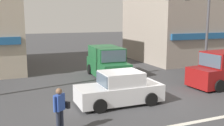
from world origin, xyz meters
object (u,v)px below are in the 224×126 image
object	(u,v)px
van_crossing_rightbound	(107,63)
sedan_approaching_near	(119,89)
traffic_light_mast	(196,17)
pedestrian_mid_crossing	(60,108)

from	to	relation	value
van_crossing_rightbound	sedan_approaching_near	distance (m)	5.87
traffic_light_mast	pedestrian_mid_crossing	world-z (taller)	traffic_light_mast
traffic_light_mast	van_crossing_rightbound	size ratio (longest dim) A/B	1.32
traffic_light_mast	pedestrian_mid_crossing	distance (m)	12.39
van_crossing_rightbound	pedestrian_mid_crossing	xyz separation A→B (m)	(-4.87, -7.80, -0.05)
traffic_light_mast	pedestrian_mid_crossing	bearing A→B (deg)	-151.86
traffic_light_mast	van_crossing_rightbound	world-z (taller)	traffic_light_mast
sedan_approaching_near	pedestrian_mid_crossing	size ratio (longest dim) A/B	2.47
sedan_approaching_near	traffic_light_mast	bearing A→B (deg)	25.62
van_crossing_rightbound	pedestrian_mid_crossing	world-z (taller)	van_crossing_rightbound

